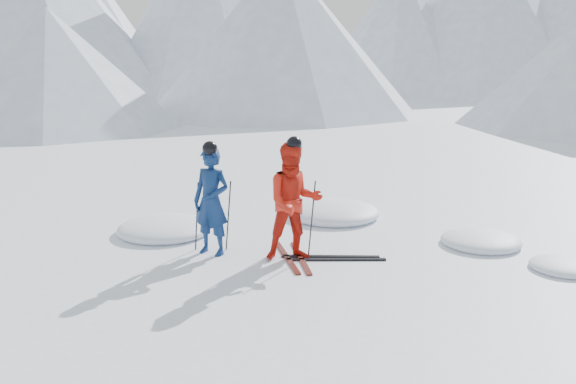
{
  "coord_description": "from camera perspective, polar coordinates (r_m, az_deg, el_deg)",
  "views": [
    {
      "loc": [
        -1.02,
        -9.81,
        3.48
      ],
      "look_at": [
        -1.76,
        0.5,
        1.1
      ],
      "focal_mm": 38.0,
      "sensor_mm": 36.0,
      "label": 1
    }
  ],
  "objects": [
    {
      "name": "ski_loose_a",
      "position": [
        10.66,
        3.99,
        -6.04
      ],
      "size": [
        1.7,
        0.16,
        0.03
      ],
      "primitive_type": "cube",
      "rotation": [
        0.0,
        0.0,
        1.61
      ],
      "color": "black",
      "rests_on": "ground"
    },
    {
      "name": "ski_worn_right",
      "position": [
        10.57,
        1.21,
        -6.16
      ],
      "size": [
        0.46,
        1.68,
        0.03
      ],
      "primitive_type": "cube",
      "rotation": [
        0.0,
        0.0,
        0.22
      ],
      "color": "black",
      "rests_on": "ground"
    },
    {
      "name": "pole_red_right",
      "position": [
        10.51,
        2.25,
        -2.53
      ],
      "size": [
        0.13,
        0.09,
        1.34
      ],
      "primitive_type": "cylinder",
      "rotation": [
        -0.05,
        0.08,
        0.0
      ],
      "color": "black",
      "rests_on": "ground"
    },
    {
      "name": "snow_lumps",
      "position": [
        12.29,
        2.33,
        -3.49
      ],
      "size": [
        8.55,
        4.56,
        0.44
      ],
      "color": "white",
      "rests_on": "ground"
    },
    {
      "name": "skier_blue",
      "position": [
        10.65,
        -7.18,
        -0.89
      ],
      "size": [
        0.81,
        0.69,
        1.9
      ],
      "primitive_type": "imported",
      "rotation": [
        0.0,
        0.0,
        -0.4
      ],
      "color": "navy",
      "rests_on": "ground"
    },
    {
      "name": "ski_worn_left",
      "position": [
        10.59,
        -0.1,
        -6.14
      ],
      "size": [
        0.58,
        1.65,
        0.03
      ],
      "primitive_type": "cube",
      "rotation": [
        0.0,
        0.0,
        0.29
      ],
      "color": "black",
      "rests_on": "ground"
    },
    {
      "name": "mountain_range",
      "position": [
        45.73,
        13.11,
        16.69
      ],
      "size": [
        106.15,
        62.94,
        15.53
      ],
      "color": "#B2BCD1",
      "rests_on": "ground"
    },
    {
      "name": "ski_loose_b",
      "position": [
        10.51,
        4.53,
        -6.31
      ],
      "size": [
        1.7,
        0.22,
        0.03
      ],
      "primitive_type": "cube",
      "rotation": [
        0.0,
        0.0,
        1.65
      ],
      "color": "black",
      "rests_on": "ground"
    },
    {
      "name": "pole_blue_left",
      "position": [
        10.93,
        -8.53,
        -2.28
      ],
      "size": [
        0.13,
        0.09,
        1.26
      ],
      "primitive_type": "cylinder",
      "rotation": [
        0.05,
        0.08,
        0.0
      ],
      "color": "black",
      "rests_on": "ground"
    },
    {
      "name": "skier_red",
      "position": [
        10.3,
        0.57,
        -0.93
      ],
      "size": [
        1.14,
        0.99,
        2.01
      ],
      "primitive_type": "imported",
      "rotation": [
        0.0,
        0.0,
        0.26
      ],
      "color": "red",
      "rests_on": "ground"
    },
    {
      "name": "pole_red_left",
      "position": [
        10.65,
        -0.97,
        -2.33
      ],
      "size": [
        0.13,
        0.1,
        1.34
      ],
      "primitive_type": "cylinder",
      "rotation": [
        0.06,
        0.08,
        0.0
      ],
      "color": "black",
      "rests_on": "ground"
    },
    {
      "name": "pole_blue_right",
      "position": [
        10.92,
        -5.6,
        -2.21
      ],
      "size": [
        0.13,
        0.07,
        1.26
      ],
      "primitive_type": "cylinder",
      "rotation": [
        -0.04,
        0.08,
        0.0
      ],
      "color": "black",
      "rests_on": "ground"
    },
    {
      "name": "ground",
      "position": [
        10.46,
        9.53,
        -6.66
      ],
      "size": [
        160.0,
        160.0,
        0.0
      ],
      "primitive_type": "plane",
      "color": "white",
      "rests_on": "ground"
    }
  ]
}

